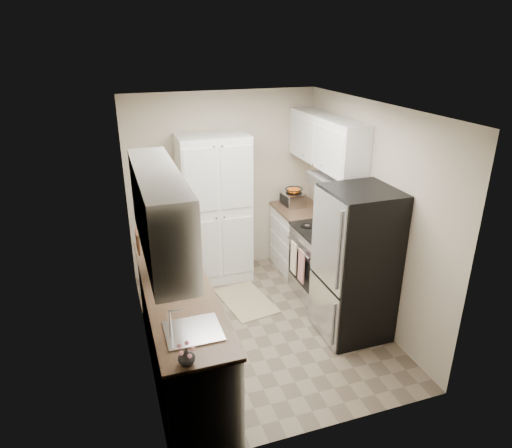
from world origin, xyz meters
The scene contains 16 objects.
ground centered at (0.00, 0.00, 0.00)m, with size 3.20×3.20×0.00m, color #7A6B56.
room_shell centered at (-0.02, -0.01, 1.63)m, with size 2.64×3.24×2.52m.
pantry_cabinet centered at (-0.20, 1.32, 1.00)m, with size 0.90×0.55×2.00m, color white.
base_cabinet_left centered at (-0.99, -0.43, 0.44)m, with size 0.60×2.30×0.88m, color white.
countertop_left centered at (-0.99, -0.43, 0.90)m, with size 0.63×2.33×0.04m, color brown.
base_cabinet_right centered at (0.99, 1.19, 0.44)m, with size 0.60×0.80×0.88m, color white.
countertop_right centered at (0.99, 1.19, 0.90)m, with size 0.63×0.83×0.04m, color brown.
electric_range centered at (0.97, 0.39, 0.48)m, with size 0.71×0.78×1.13m.
refrigerator centered at (0.94, -0.41, 0.85)m, with size 0.70×0.72×1.70m, color #B7B7BC.
microwave centered at (-0.91, -0.01, 1.07)m, with size 0.54×0.36×0.30m, color #BBBBC0.
wine_bottle centered at (-1.09, 0.36, 1.05)m, with size 0.06×0.06×0.26m, color black.
flower_vase centered at (-1.11, -1.52, 0.99)m, with size 0.13×0.13×0.13m, color silver.
cutting_board centered at (-0.81, 0.70, 1.08)m, with size 0.02×0.26×0.32m, color #387B34.
toaster_oven centered at (0.93, 1.33, 1.02)m, with size 0.27×0.34×0.19m, color #B8B7BC.
fruit_basket centered at (0.93, 1.31, 1.17)m, with size 0.24×0.24×0.10m, color orange, non-canonical shape.
kitchen_mat centered at (-0.01, 0.55, 0.01)m, with size 0.54×0.86×0.01m, color tan.
Camera 1 is at (-1.49, -4.23, 3.14)m, focal length 32.00 mm.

